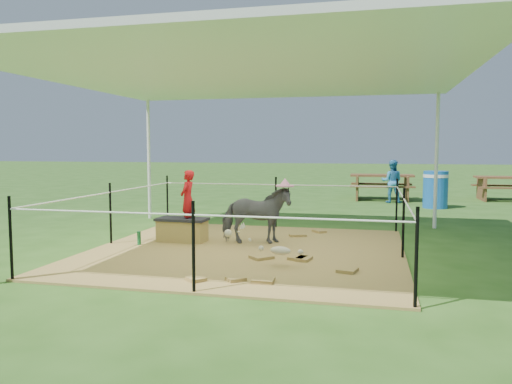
% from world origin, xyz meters
% --- Properties ---
extents(ground, '(90.00, 90.00, 0.00)m').
position_xyz_m(ground, '(0.00, 0.00, 0.00)').
color(ground, '#2D5919').
rests_on(ground, ground).
extents(hay_patch, '(4.60, 4.60, 0.03)m').
position_xyz_m(hay_patch, '(0.00, 0.00, 0.01)').
color(hay_patch, brown).
rests_on(hay_patch, ground).
extents(canopy_tent, '(6.30, 6.30, 2.90)m').
position_xyz_m(canopy_tent, '(0.00, 0.00, 2.69)').
color(canopy_tent, silver).
rests_on(canopy_tent, ground).
extents(rope_fence, '(4.54, 4.54, 1.00)m').
position_xyz_m(rope_fence, '(0.00, -0.00, 0.64)').
color(rope_fence, black).
rests_on(rope_fence, ground).
extents(straw_bale, '(0.78, 0.41, 0.34)m').
position_xyz_m(straw_bale, '(-1.20, 0.43, 0.20)').
color(straw_bale, '#AD913F').
rests_on(straw_bale, hay_patch).
extents(dark_cloth, '(0.83, 0.45, 0.04)m').
position_xyz_m(dark_cloth, '(-1.20, 0.43, 0.39)').
color(dark_cloth, black).
rests_on(dark_cloth, straw_bale).
extents(woman, '(0.23, 0.34, 0.92)m').
position_xyz_m(woman, '(-1.10, 0.43, 0.83)').
color(woman, red).
rests_on(woman, straw_bale).
extents(green_bottle, '(0.06, 0.06, 0.21)m').
position_xyz_m(green_bottle, '(-1.75, -0.02, 0.14)').
color(green_bottle, '#16652F').
rests_on(green_bottle, hay_patch).
extents(pony, '(1.18, 0.74, 0.92)m').
position_xyz_m(pony, '(0.03, 0.50, 0.49)').
color(pony, '#48484C').
rests_on(pony, hay_patch).
extents(pink_hat, '(0.29, 0.29, 0.13)m').
position_xyz_m(pink_hat, '(0.03, 0.50, 1.02)').
color(pink_hat, pink).
rests_on(pink_hat, pony).
extents(foal, '(0.89, 0.59, 0.46)m').
position_xyz_m(foal, '(0.69, -0.91, 0.26)').
color(foal, beige).
rests_on(foal, hay_patch).
extents(trash_barrel, '(0.67, 0.67, 0.96)m').
position_xyz_m(trash_barrel, '(3.39, 6.48, 0.48)').
color(trash_barrel, '#1759B0').
rests_on(trash_barrel, ground).
extents(picnic_table_near, '(1.87, 1.36, 0.77)m').
position_xyz_m(picnic_table_near, '(2.06, 8.31, 0.38)').
color(picnic_table_near, '#512E1B').
rests_on(picnic_table_near, ground).
extents(picnic_table_far, '(1.73, 1.26, 0.72)m').
position_xyz_m(picnic_table_far, '(5.65, 8.91, 0.36)').
color(picnic_table_far, brown).
rests_on(picnic_table_far, ground).
extents(distant_person, '(0.62, 0.49, 1.22)m').
position_xyz_m(distant_person, '(2.33, 7.54, 0.61)').
color(distant_person, '#3385BF').
rests_on(distant_person, ground).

